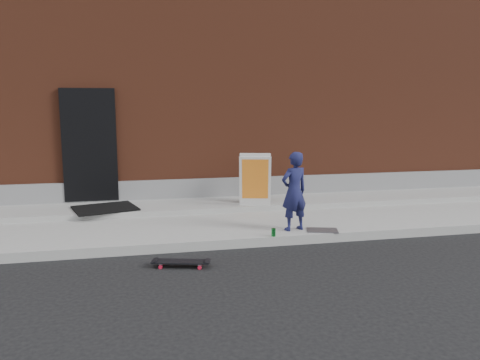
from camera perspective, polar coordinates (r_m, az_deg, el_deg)
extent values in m
plane|color=black|center=(7.32, 1.23, -8.28)|extent=(80.00, 80.00, 0.00)
cube|color=gray|center=(8.71, -1.06, -4.95)|extent=(20.00, 3.00, 0.15)
cube|color=gray|center=(9.54, -2.10, -2.94)|extent=(20.00, 1.20, 0.10)
cube|color=#602C1A|center=(13.90, -5.52, 10.29)|extent=(20.00, 8.00, 5.00)
cube|color=slate|center=(10.05, -2.67, -0.89)|extent=(20.00, 0.10, 0.40)
cube|color=black|center=(9.84, -17.86, 4.05)|extent=(1.05, 0.12, 2.25)
imported|color=#181A44|center=(7.67, 6.62, -1.38)|extent=(0.54, 0.43, 1.30)
cylinder|color=red|center=(6.57, -4.75, -10.10)|extent=(0.06, 0.04, 0.05)
cylinder|color=red|center=(6.41, -4.94, -10.59)|extent=(0.06, 0.04, 0.05)
cylinder|color=red|center=(6.66, -9.36, -9.94)|extent=(0.06, 0.04, 0.05)
cylinder|color=red|center=(6.50, -9.67, -10.41)|extent=(0.06, 0.04, 0.05)
cube|color=#A09FA4|center=(6.48, -4.84, -10.04)|extent=(0.09, 0.17, 0.02)
cube|color=#A09FA4|center=(6.57, -9.52, -9.88)|extent=(0.09, 0.17, 0.02)
cube|color=black|center=(6.51, -7.20, -9.83)|extent=(0.79, 0.38, 0.02)
cube|color=silver|center=(8.96, 1.85, -0.19)|extent=(0.65, 0.41, 0.99)
cube|color=silver|center=(9.40, 1.86, 0.24)|extent=(0.65, 0.41, 0.99)
cube|color=yellow|center=(8.94, 1.85, -0.54)|extent=(0.54, 0.32, 0.79)
cube|color=silver|center=(9.11, 1.87, 3.09)|extent=(0.60, 0.20, 0.05)
cylinder|color=#1C8E35|center=(7.40, 4.11, -6.38)|extent=(0.09, 0.09, 0.13)
cube|color=black|center=(9.21, -16.12, -3.32)|extent=(1.32, 1.18, 0.03)
cube|color=#58585D|center=(7.83, 10.01, -6.05)|extent=(0.57, 0.45, 0.01)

